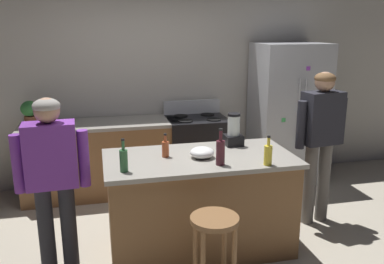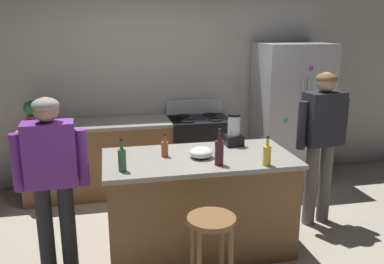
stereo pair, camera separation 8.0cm
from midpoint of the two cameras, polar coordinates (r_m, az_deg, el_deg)
name	(u,v)px [view 2 (the right image)]	position (r m, az deg, el deg)	size (l,w,h in m)	color
ground_plane	(198,247)	(4.05, 1.50, -15.84)	(14.00, 14.00, 0.00)	#B2A893
back_wall	(166,81)	(5.45, -3.21, 7.21)	(8.00, 0.10, 2.70)	#BCB7AD
kitchen_island	(199,203)	(3.84, 1.55, -9.91)	(1.71, 0.87, 0.92)	brown
back_counter_run	(109,157)	(5.20, -11.15, -3.53)	(2.00, 0.64, 0.92)	brown
refrigerator	(291,114)	(5.58, 14.05, 2.49)	(0.90, 0.73, 1.84)	#B7BABF
stove_range	(199,151)	(5.30, 1.40, -2.75)	(0.76, 0.65, 1.10)	black
person_by_island_left	(52,171)	(3.48, -18.47, -5.19)	(0.59, 0.24, 1.53)	#26262B
person_by_sink_right	(322,134)	(4.38, 18.25, -0.31)	(0.60, 0.27, 1.62)	#66605B
bar_stool	(211,237)	(3.10, 3.48, -14.54)	(0.36, 0.36, 0.71)	brown
potted_plant	(33,111)	(5.10, -21.02, 2.77)	(0.20, 0.20, 0.30)	brown
blender_appliance	(234,132)	(4.00, 6.45, -0.01)	(0.17, 0.17, 0.32)	black
bottle_olive_oil	(122,159)	(3.32, -9.09, -3.80)	(0.07, 0.07, 0.28)	#2D6638
bottle_wine	(219,152)	(3.43, 4.50, -2.78)	(0.08, 0.08, 0.32)	#471923
bottle_cooking_sauce	(165,148)	(3.65, -3.21, -2.29)	(0.06, 0.06, 0.22)	#B24C26
bottle_soda	(267,155)	(3.48, 11.11, -3.15)	(0.07, 0.07, 0.26)	yellow
mixing_bowl	(201,153)	(3.62, 1.94, -2.89)	(0.22, 0.22, 0.10)	white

